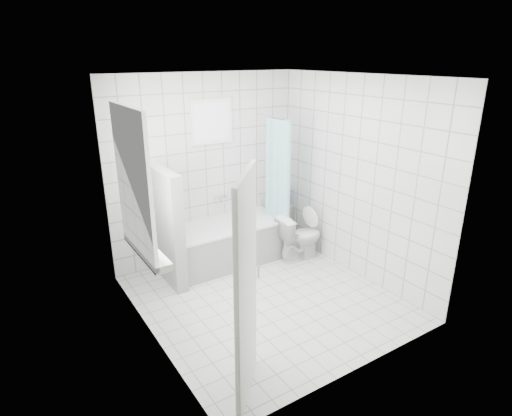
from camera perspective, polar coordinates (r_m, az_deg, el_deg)
ground at (r=5.33m, az=1.24°, el=-11.95°), size 3.00×3.00×0.00m
ceiling at (r=4.54m, az=1.50°, el=17.19°), size 3.00×3.00×0.00m
wall_back at (r=6.03m, az=-6.66°, el=5.20°), size 2.80×0.02×2.60m
wall_front at (r=3.72m, az=14.42°, el=-4.76°), size 2.80×0.02×2.60m
wall_left at (r=4.21m, az=-14.68°, el=-1.87°), size 0.02×3.00×2.60m
wall_right at (r=5.65m, az=13.24°, el=3.81°), size 0.02×3.00×2.60m
window_left at (r=4.40m, az=-15.72°, el=3.11°), size 0.01×0.90×1.40m
window_back at (r=5.91m, az=-5.83°, el=11.36°), size 0.50×0.01×0.50m
window_sill at (r=4.67m, az=-14.36°, el=-5.53°), size 0.18×1.02×0.08m
door at (r=3.51m, az=-1.30°, el=-11.17°), size 0.56×0.63×2.00m
bathtub at (r=6.09m, az=-3.91°, el=-4.64°), size 1.64×0.77×0.58m
partition_wall at (r=5.54m, az=-11.83°, el=-2.45°), size 0.15×0.85×1.50m
tiled_ledge at (r=6.88m, az=3.70°, el=-1.82°), size 0.40×0.24×0.55m
toilet at (r=6.19m, az=5.85°, el=-3.86°), size 0.68×0.43×0.67m
curtain_rod at (r=5.98m, az=2.36°, el=12.04°), size 0.02×0.80×0.02m
shower_curtain at (r=6.07m, az=2.94°, el=3.44°), size 0.14×0.48×1.78m
tub_faucet at (r=6.21m, az=-4.72°, el=1.36°), size 0.18×0.06×0.06m
sill_bottles at (r=4.70m, az=-14.81°, el=-3.34°), size 0.18×0.43×0.29m
ledge_bottles at (r=6.73m, az=3.73°, el=1.22°), size 0.17×0.13×0.28m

